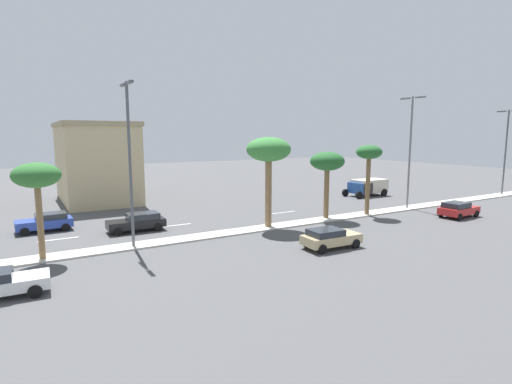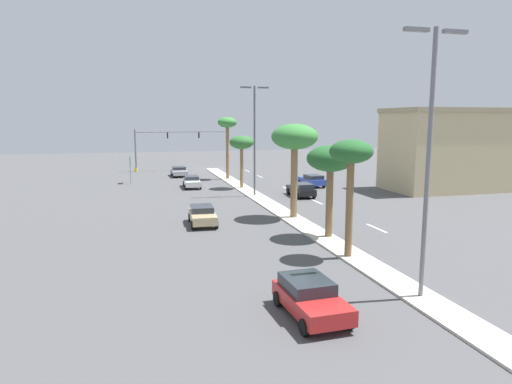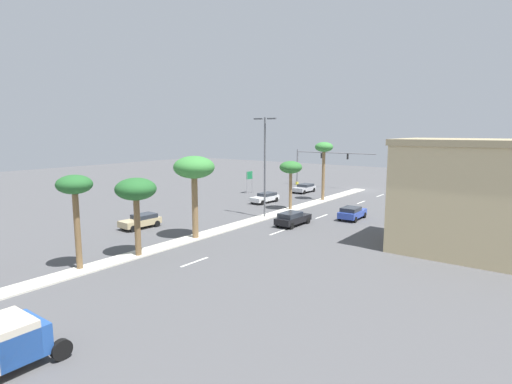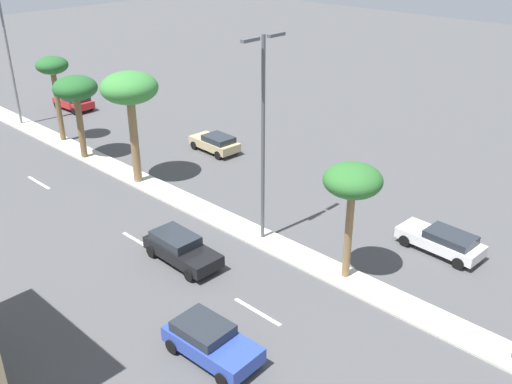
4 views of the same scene
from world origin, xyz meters
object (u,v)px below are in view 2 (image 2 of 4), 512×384
street_lamp_rear (255,133)px  sedan_tan_rear (202,215)px  sedan_black_far (301,189)px  directional_road_sign (130,164)px  sedan_white_inboard (192,181)px  palm_tree_mid (295,139)px  commercial_building (449,149)px  palm_tree_center (227,126)px  traffic_signal_gantry (159,144)px  sedan_silver_trailing (179,171)px  sedan_blue_near (312,180)px  sedan_red_leading (310,297)px  street_lamp_front (429,147)px  palm_tree_left (330,161)px  palm_tree_trailing (351,158)px  palm_tree_far (242,144)px

street_lamp_rear → sedan_tan_rear: street_lamp_rear is taller
street_lamp_rear → sedan_black_far: street_lamp_rear is taller
directional_road_sign → sedan_black_far: bearing=138.8°
sedan_black_far → sedan_white_inboard: sedan_black_far is taller
palm_tree_mid → sedan_white_inboard: palm_tree_mid is taller
commercial_building → sedan_black_far: 17.95m
sedan_tan_rear → palm_tree_mid: bearing=-177.7°
palm_tree_center → sedan_tan_rear: size_ratio=1.94×
directional_road_sign → sedan_black_far: (-16.95, 14.82, -1.68)m
traffic_signal_gantry → palm_tree_mid: bearing=102.4°
directional_road_sign → sedan_tan_rear: bearing=102.0°
street_lamp_rear → sedan_silver_trailing: street_lamp_rear is taller
directional_road_sign → sedan_blue_near: directional_road_sign is taller
sedan_red_leading → sedan_blue_near: (-13.66, -33.64, -0.01)m
street_lamp_front → sedan_silver_trailing: size_ratio=2.60×
street_lamp_front → sedan_tan_rear: street_lamp_front is taller
sedan_red_leading → sedan_blue_near: size_ratio=0.99×
sedan_red_leading → sedan_tan_rear: (1.79, -17.26, -0.03)m
street_lamp_front → palm_tree_mid: bearing=-90.6°
commercial_building → sedan_blue_near: commercial_building is taller
sedan_tan_rear → traffic_signal_gantry: bearing=-88.6°
palm_tree_center → palm_tree_mid: bearing=90.5°
street_lamp_front → palm_tree_left: bearing=-91.9°
palm_tree_trailing → street_lamp_rear: street_lamp_rear is taller
palm_tree_far → street_lamp_rear: street_lamp_rear is taller
directional_road_sign → sedan_black_far: directional_road_sign is taller
traffic_signal_gantry → directional_road_sign: traffic_signal_gantry is taller
street_lamp_front → sedan_black_far: (-4.49, -26.84, -5.92)m
commercial_building → sedan_silver_trailing: (27.98, -20.41, -3.83)m
palm_tree_left → sedan_red_leading: size_ratio=1.47×
palm_tree_left → sedan_silver_trailing: palm_tree_left is taller
sedan_red_leading → sedan_silver_trailing: (0.55, -47.85, -0.05)m
street_lamp_rear → sedan_tan_rear: 14.68m
palm_tree_left → sedan_black_far: (-4.12, -16.11, -4.39)m
sedan_blue_near → sedan_tan_rear: sedan_blue_near is taller
directional_road_sign → street_lamp_rear: bearing=132.9°
directional_road_sign → palm_tree_center: palm_tree_center is taller
palm_tree_trailing → street_lamp_rear: 22.04m
sedan_black_far → palm_tree_trailing: bearing=76.6°
sedan_black_far → traffic_signal_gantry: bearing=-65.7°
palm_tree_far → palm_tree_left: bearing=91.2°
palm_tree_trailing → sedan_tan_rear: bearing=-57.2°
sedan_white_inboard → sedan_tan_rear: size_ratio=1.10×
street_lamp_rear → street_lamp_front: 28.32m
palm_tree_mid → sedan_black_far: palm_tree_mid is taller
sedan_silver_trailing → street_lamp_rear: bearing=107.1°
palm_tree_left → palm_tree_center: bearing=-89.2°
palm_tree_far → palm_tree_left: palm_tree_left is taller
commercial_building → palm_tree_left: bearing=36.9°
sedan_red_leading → palm_tree_left: bearing=-117.3°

